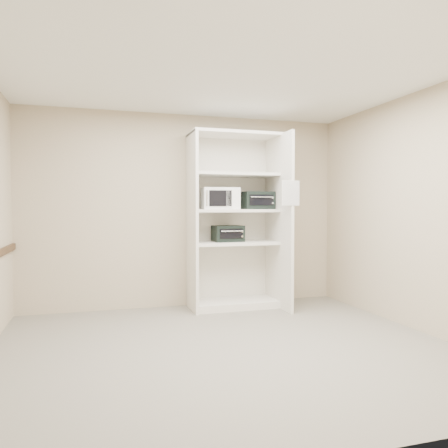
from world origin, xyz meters
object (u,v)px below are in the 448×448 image
object	(u,v)px
shelving_unit	(237,226)
microwave	(220,199)
toaster_oven_upper	(257,201)
toaster_oven_lower	(228,234)

from	to	relation	value
shelving_unit	microwave	xyz separation A→B (m)	(-0.25, -0.02, 0.39)
shelving_unit	toaster_oven_upper	distance (m)	0.47
microwave	toaster_oven_upper	distance (m)	0.56
shelving_unit	toaster_oven_upper	size ratio (longest dim) A/B	5.63
microwave	toaster_oven_upper	bearing A→B (deg)	10.25
microwave	toaster_oven_upper	world-z (taller)	microwave
toaster_oven_lower	toaster_oven_upper	bearing A→B (deg)	-2.43
shelving_unit	microwave	bearing A→B (deg)	-175.91
toaster_oven_upper	toaster_oven_lower	world-z (taller)	toaster_oven_upper
shelving_unit	toaster_oven_lower	xyz separation A→B (m)	(-0.13, 0.03, -0.10)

